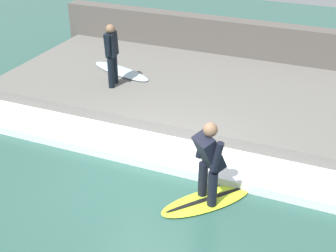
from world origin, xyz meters
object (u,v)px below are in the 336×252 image
Objects in this scene: surfboard_riding at (207,200)px; surfboard_waiting_near at (121,71)px; surfer_riding at (209,159)px; surfer_waiting_near at (112,52)px.

surfboard_waiting_near is (3.73, 3.61, 0.42)m from surfboard_riding.
surfer_riding is (-0.00, 0.00, 0.86)m from surfboard_riding.
surfer_riding is at bearing 180.00° from surfboard_riding.
surfer_riding reaches higher than surfboard_riding.
surfer_waiting_near is at bearing 49.10° from surfer_riding.
surfboard_riding is 0.85× the size of surfboard_waiting_near.
surfer_waiting_near is (2.94, 3.39, 0.38)m from surfer_riding.
surfboard_waiting_near is (3.73, 3.61, -0.44)m from surfer_riding.
surfer_waiting_near is (2.94, 3.39, 1.24)m from surfboard_riding.
surfboard_riding is 0.86m from surfer_riding.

